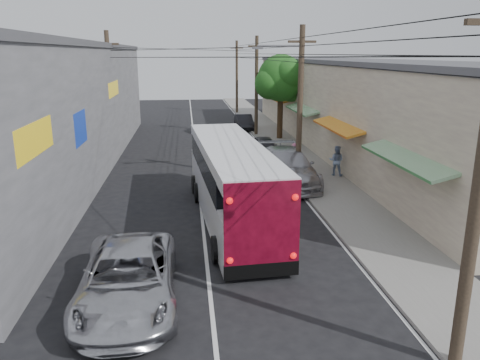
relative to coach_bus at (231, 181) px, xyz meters
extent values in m
plane|color=black|center=(-1.19, -7.85, -1.66)|extent=(120.00, 120.00, 0.00)
cube|color=slate|center=(5.31, 12.15, -1.60)|extent=(3.00, 80.00, 0.12)
cube|color=beige|center=(9.81, 14.15, 1.34)|extent=(6.00, 40.00, 6.00)
cube|color=#4C4C51|center=(9.81, 14.15, 4.44)|extent=(6.20, 40.00, 0.30)
cube|color=#197126|center=(6.51, -1.85, 1.24)|extent=(1.39, 6.00, 0.46)
cube|color=orange|center=(6.51, 6.15, 1.24)|extent=(1.39, 6.00, 0.46)
cube|color=#197126|center=(6.51, 14.15, 1.24)|extent=(1.39, 6.00, 0.46)
cube|color=orange|center=(6.51, 22.15, 1.24)|extent=(1.39, 6.00, 0.46)
cube|color=#197126|center=(6.51, 30.15, 1.24)|extent=(1.39, 6.00, 0.46)
cube|color=gray|center=(-9.69, 10.15, 1.84)|extent=(7.00, 36.00, 7.00)
cube|color=#4C4C51|center=(-9.69, 10.15, 5.44)|extent=(7.20, 36.00, 0.30)
cube|color=yellow|center=(-6.24, -3.85, 2.54)|extent=(0.12, 3.50, 1.00)
cube|color=#1433A5|center=(-6.24, 2.15, 1.94)|extent=(0.12, 2.20, 1.40)
cube|color=yellow|center=(-6.24, 12.15, 2.84)|extent=(0.12, 4.00, 0.90)
cylinder|color=#473828|center=(4.01, -9.85, 2.34)|extent=(0.28, 0.28, 8.00)
cylinder|color=#473828|center=(4.01, 5.15, 2.34)|extent=(0.28, 0.28, 8.00)
cube|color=#473828|center=(4.01, 5.15, 5.54)|extent=(1.40, 0.12, 0.12)
cylinder|color=#473828|center=(4.01, 20.15, 2.34)|extent=(0.28, 0.28, 8.00)
cube|color=#473828|center=(4.01, 20.15, 5.54)|extent=(1.40, 0.12, 0.12)
cylinder|color=#473828|center=(4.01, 35.15, 2.34)|extent=(0.28, 0.28, 8.00)
cube|color=#473828|center=(4.01, 35.15, 5.54)|extent=(1.40, 0.12, 0.12)
cylinder|color=#473828|center=(-6.39, 12.15, 2.34)|extent=(0.28, 0.28, 8.00)
cube|color=#473828|center=(-6.39, 12.15, 5.54)|extent=(1.40, 0.12, 0.12)
cylinder|color=#59595E|center=(2.91, 5.15, 5.34)|extent=(2.20, 0.10, 0.10)
cube|color=#59595E|center=(1.81, 5.15, 5.24)|extent=(0.50, 0.18, 0.12)
cylinder|color=#3F2B19|center=(5.61, 18.15, 0.34)|extent=(0.44, 0.44, 4.00)
sphere|color=#1A4913|center=(5.61, 18.15, 3.14)|extent=(3.60, 3.60, 3.60)
sphere|color=#1A4913|center=(6.61, 18.75, 2.54)|extent=(2.60, 2.60, 2.60)
sphere|color=#1A4913|center=(4.71, 17.75, 2.74)|extent=(2.40, 2.40, 2.40)
sphere|color=#1A4913|center=(6.01, 17.15, 3.54)|extent=(2.20, 2.20, 2.20)
sphere|color=#1A4913|center=(5.31, 19.05, 3.34)|extent=(2.00, 2.00, 2.00)
cube|color=white|center=(0.01, -0.09, -0.60)|extent=(3.01, 11.09, 1.74)
cube|color=black|center=(-0.02, 0.36, 0.67)|extent=(2.91, 9.27, 0.91)
cube|color=white|center=(0.01, -0.09, 1.31)|extent=(3.01, 11.09, 0.46)
cube|color=maroon|center=(0.37, -5.58, 0.17)|extent=(2.27, 0.22, 2.65)
cube|color=black|center=(0.37, -5.58, -1.24)|extent=(2.28, 0.24, 0.46)
sphere|color=red|center=(-0.58, -5.67, -0.83)|extent=(0.20, 0.20, 0.20)
sphere|color=red|center=(1.33, -5.54, -0.83)|extent=(0.20, 0.20, 0.20)
sphere|color=red|center=(-0.58, -5.67, 0.99)|extent=(0.20, 0.20, 0.20)
sphere|color=red|center=(1.33, -5.54, 0.99)|extent=(0.20, 0.20, 0.20)
cylinder|color=black|center=(-0.88, -4.00, -1.20)|extent=(0.33, 0.93, 0.91)
cylinder|color=black|center=(1.40, -3.84, -1.20)|extent=(0.33, 0.93, 0.91)
cylinder|color=black|center=(-1.32, 2.57, -1.20)|extent=(0.33, 0.93, 0.91)
cylinder|color=black|center=(0.96, 2.72, -1.20)|extent=(0.33, 0.93, 0.91)
cylinder|color=black|center=(-1.41, 3.93, -1.20)|extent=(0.33, 0.93, 0.91)
cylinder|color=black|center=(0.87, 4.09, -1.20)|extent=(0.33, 0.93, 0.91)
imported|color=silver|center=(-3.41, -6.37, -0.88)|extent=(2.72, 5.64, 1.55)
imported|color=#A3A3AC|center=(3.41, 5.15, -0.74)|extent=(2.67, 6.34, 1.83)
imported|color=#242429|center=(3.41, 12.15, -1.02)|extent=(1.54, 3.74, 1.27)
imported|color=black|center=(3.41, 23.56, -0.99)|extent=(1.48, 4.03, 1.32)
imported|color=#C1668E|center=(4.21, 7.05, -0.69)|extent=(0.65, 0.45, 1.70)
imported|color=#8298BD|center=(6.41, 6.17, -0.71)|extent=(1.00, 0.93, 1.65)
camera|label=1|loc=(-1.70, -18.14, 5.01)|focal=35.00mm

